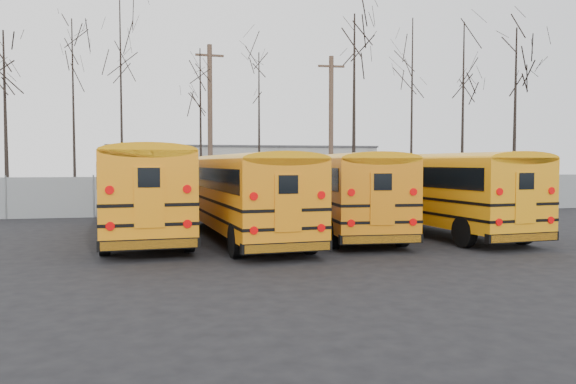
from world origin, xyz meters
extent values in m
plane|color=black|center=(0.00, 0.00, 0.00)|extent=(120.00, 120.00, 0.00)
cube|color=gray|center=(0.00, 12.00, 1.00)|extent=(40.00, 0.04, 2.00)
cube|color=#9A9A95|center=(2.00, 32.00, 2.00)|extent=(22.00, 8.00, 4.00)
cylinder|color=black|center=(-6.24, -0.05, 0.53)|extent=(0.37, 1.09, 1.07)
cylinder|color=black|center=(-3.83, 0.12, 0.53)|extent=(0.37, 1.09, 1.07)
cylinder|color=black|center=(-6.87, 8.91, 0.53)|extent=(0.37, 1.09, 1.07)
cylinder|color=black|center=(-4.46, 9.08, 0.53)|extent=(0.37, 1.09, 1.07)
cube|color=orange|center=(-5.28, 3.50, 1.79)|extent=(3.37, 10.11, 2.51)
cube|color=orange|center=(-5.69, 9.37, 1.07)|extent=(2.53, 1.98, 1.07)
cube|color=black|center=(-5.26, 3.29, 2.35)|extent=(3.34, 9.04, 0.75)
cube|color=black|center=(-5.34, 4.41, 1.02)|extent=(3.53, 11.94, 0.10)
cube|color=black|center=(-5.34, 4.41, 1.55)|extent=(3.53, 11.94, 0.10)
cube|color=black|center=(-4.94, -1.35, 0.48)|extent=(2.75, 0.43, 0.30)
cube|color=black|center=(-5.75, 10.22, 0.48)|extent=(2.57, 0.39, 0.28)
cube|color=orange|center=(-4.93, -1.47, 1.76)|extent=(0.80, 0.10, 1.66)
cylinder|color=#B20505|center=(-5.94, -1.55, 1.02)|extent=(0.24, 0.06, 0.24)
cylinder|color=#B20505|center=(-3.91, -1.41, 1.02)|extent=(0.24, 0.06, 0.24)
cylinder|color=#B20505|center=(-5.94, -1.55, 1.98)|extent=(0.24, 0.06, 0.24)
cylinder|color=#B20505|center=(-3.91, -1.41, 1.98)|extent=(0.24, 0.06, 0.24)
cylinder|color=black|center=(-2.57, -1.28, 0.49)|extent=(0.37, 1.01, 0.99)
cylinder|color=black|center=(-0.35, -1.06, 0.49)|extent=(0.37, 1.01, 0.99)
cylinder|color=black|center=(-3.40, 6.99, 0.49)|extent=(0.37, 1.01, 0.99)
cylinder|color=black|center=(-1.17, 7.21, 0.49)|extent=(0.37, 1.01, 0.99)
cube|color=orange|center=(-1.78, 2.03, 1.66)|extent=(3.37, 9.40, 2.32)
cube|color=orange|center=(-2.32, 7.44, 0.99)|extent=(2.38, 1.89, 0.99)
cube|color=black|center=(-1.76, 1.83, 2.18)|extent=(3.32, 8.42, 0.69)
cube|color=black|center=(-1.86, 2.87, 0.94)|extent=(3.57, 11.09, 0.09)
cube|color=black|center=(-1.86, 2.87, 1.43)|extent=(3.57, 11.09, 0.09)
cube|color=black|center=(-1.33, -2.45, 0.44)|extent=(2.54, 0.47, 0.28)
cube|color=black|center=(-2.40, 8.23, 0.44)|extent=(2.38, 0.43, 0.26)
cube|color=orange|center=(-1.32, -2.55, 1.63)|extent=(0.74, 0.11, 1.53)
cylinder|color=#B20505|center=(-2.26, -2.66, 0.94)|extent=(0.22, 0.06, 0.22)
cylinder|color=#B20505|center=(-0.39, -2.47, 0.94)|extent=(0.22, 0.06, 0.22)
cylinder|color=#B20505|center=(-2.26, -2.66, 1.83)|extent=(0.22, 0.06, 0.22)
cylinder|color=#B20505|center=(-0.39, -2.47, 1.83)|extent=(0.22, 0.06, 0.22)
cylinder|color=black|center=(0.66, -0.14, 0.50)|extent=(0.33, 1.01, 0.99)
cylinder|color=black|center=(2.91, -0.26, 0.50)|extent=(0.33, 1.01, 0.99)
cylinder|color=black|center=(1.11, 8.21, 0.50)|extent=(0.33, 1.01, 0.99)
cylinder|color=black|center=(3.35, 8.09, 0.50)|extent=(0.33, 1.01, 0.99)
cube|color=orange|center=(1.96, 3.03, 1.67)|extent=(2.98, 9.37, 2.34)
cube|color=orange|center=(2.25, 8.49, 0.99)|extent=(2.33, 1.81, 0.99)
cube|color=black|center=(1.95, 2.83, 2.19)|extent=(2.96, 8.38, 0.70)
cube|color=black|center=(2.00, 3.87, 0.95)|extent=(3.10, 11.08, 0.09)
cube|color=black|center=(2.00, 3.87, 1.44)|extent=(3.10, 11.08, 0.09)
cube|color=black|center=(1.72, -1.49, 0.45)|extent=(2.56, 0.35, 0.28)
cube|color=black|center=(2.29, 9.29, 0.45)|extent=(2.40, 0.33, 0.26)
cube|color=orange|center=(1.71, -1.60, 1.64)|extent=(0.75, 0.08, 1.54)
cylinder|color=#B20505|center=(0.77, -1.56, 0.95)|extent=(0.22, 0.05, 0.22)
cylinder|color=#B20505|center=(2.66, -1.66, 0.95)|extent=(0.22, 0.05, 0.22)
cylinder|color=#B20505|center=(0.77, -1.56, 1.84)|extent=(0.22, 0.05, 0.22)
cylinder|color=#B20505|center=(2.66, -1.66, 1.84)|extent=(0.22, 0.05, 0.22)
cylinder|color=black|center=(4.77, -0.87, 0.50)|extent=(0.38, 1.02, 1.00)
cylinder|color=black|center=(7.02, -0.63, 0.50)|extent=(0.38, 1.02, 1.00)
cylinder|color=black|center=(3.90, 7.48, 0.50)|extent=(0.38, 1.02, 1.00)
cylinder|color=black|center=(6.14, 7.72, 0.50)|extent=(0.38, 1.02, 1.00)
cube|color=orange|center=(5.56, 2.48, 1.67)|extent=(3.45, 9.51, 2.35)
cube|color=orange|center=(4.98, 7.95, 1.00)|extent=(2.41, 1.92, 1.00)
cube|color=black|center=(5.58, 2.28, 2.20)|extent=(3.39, 8.52, 0.70)
cube|color=black|center=(5.47, 3.32, 0.95)|extent=(3.66, 11.22, 0.09)
cube|color=black|center=(5.47, 3.32, 1.45)|extent=(3.66, 11.22, 0.09)
cube|color=black|center=(6.03, -2.04, 0.45)|extent=(2.57, 0.49, 0.28)
cube|color=black|center=(4.90, 8.74, 0.45)|extent=(2.41, 0.45, 0.26)
cube|color=orange|center=(6.04, -2.15, 1.65)|extent=(0.75, 0.12, 1.55)
cylinder|color=#B20505|center=(5.10, -2.26, 0.95)|extent=(0.22, 0.06, 0.22)
cylinder|color=#B20505|center=(6.99, -2.07, 0.95)|extent=(0.22, 0.06, 0.22)
cylinder|color=#B20505|center=(5.10, -2.26, 1.85)|extent=(0.22, 0.06, 0.22)
cylinder|color=#B20505|center=(6.99, -2.07, 1.85)|extent=(0.22, 0.06, 0.22)
cylinder|color=#503B2D|center=(-1.70, 19.43, 5.12)|extent=(0.32, 0.32, 10.23)
cube|color=#503B2D|center=(-1.70, 19.43, 9.55)|extent=(1.82, 0.28, 0.14)
cylinder|color=#4F3A2C|center=(5.29, 15.75, 4.55)|extent=(0.28, 0.28, 9.11)
cube|color=#4F3A2C|center=(5.29, 15.75, 8.50)|extent=(1.62, 0.19, 0.12)
cone|color=black|center=(-12.97, 16.04, 4.91)|extent=(0.26, 0.26, 9.82)
cone|color=black|center=(-9.64, 17.06, 5.43)|extent=(0.26, 0.26, 10.86)
cone|color=black|center=(-7.02, 17.32, 6.36)|extent=(0.26, 0.26, 12.72)
cone|color=black|center=(-2.44, 17.18, 4.76)|extent=(0.26, 0.26, 9.53)
cone|color=black|center=(1.05, 16.75, 4.67)|extent=(0.26, 0.26, 9.34)
cone|color=black|center=(6.95, 16.33, 5.93)|extent=(0.26, 0.26, 11.86)
cone|color=black|center=(10.07, 14.74, 5.69)|extent=(0.26, 0.26, 11.38)
cone|color=black|center=(14.61, 16.78, 5.94)|extent=(0.26, 0.26, 11.87)
cone|color=black|center=(17.26, 15.01, 5.61)|extent=(0.26, 0.26, 11.22)
camera|label=1|loc=(-4.45, -17.01, 2.70)|focal=35.00mm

